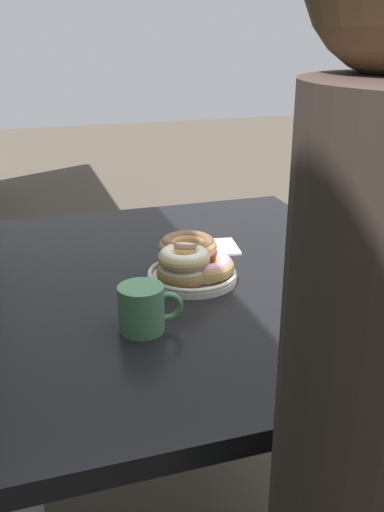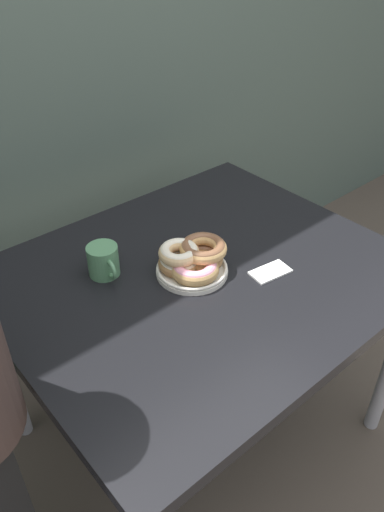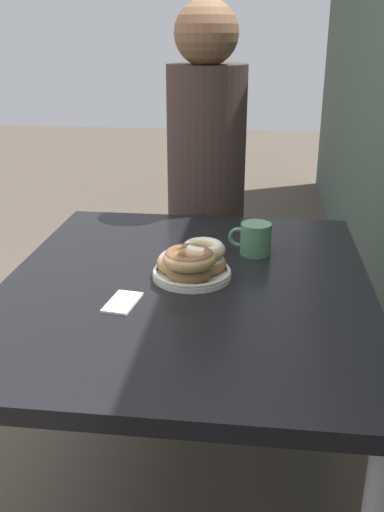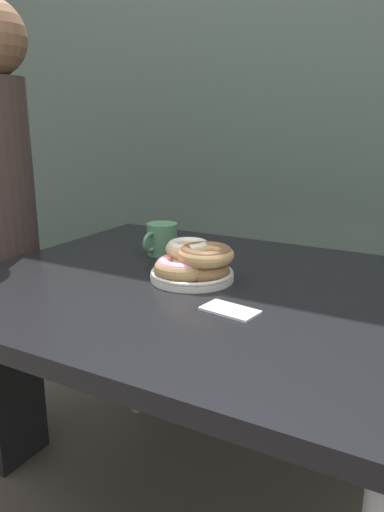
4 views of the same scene
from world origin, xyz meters
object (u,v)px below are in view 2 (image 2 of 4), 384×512
Objects in this scene: dining_table at (201,290)px; donut_plate at (193,260)px; napkin at (270,272)px; coffee_mug at (104,261)px.

dining_table is 0.12m from donut_plate.
donut_plate is 0.23m from napkin.
donut_plate and coffee_mug have the same top height.
donut_plate is at bearing 152.95° from dining_table.
napkin is (0.36, -0.30, -0.04)m from coffee_mug.
coffee_mug is (-0.22, 0.17, 0.12)m from dining_table.
napkin is at bearing -40.97° from donut_plate.
dining_table is 0.21m from napkin.
coffee_mug is 0.47m from napkin.
dining_table is at bearing -37.92° from coffee_mug.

